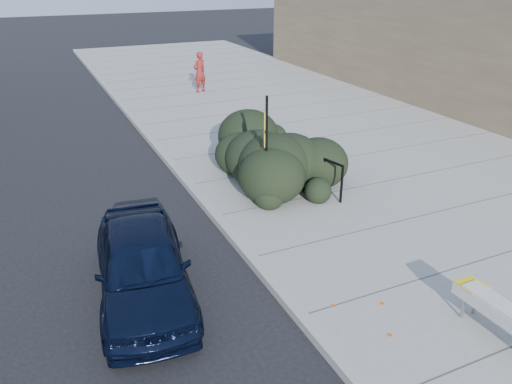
{
  "coord_description": "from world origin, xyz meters",
  "views": [
    {
      "loc": [
        -3.53,
        -7.75,
        5.46
      ],
      "look_at": [
        0.6,
        1.14,
        1.0
      ],
      "focal_mm": 35.0,
      "sensor_mm": 36.0,
      "label": 1
    }
  ],
  "objects_px": {
    "sedan_navy": "(143,265)",
    "pedestrian": "(200,72)",
    "bench": "(511,318)",
    "sign_post": "(266,143)",
    "bike_rack": "(333,176)"
  },
  "relations": [
    {
      "from": "bench",
      "to": "sign_post",
      "type": "distance_m",
      "value": 6.35
    },
    {
      "from": "sedan_navy",
      "to": "pedestrian",
      "type": "xyz_separation_m",
      "value": [
        5.99,
        14.29,
        0.39
      ]
    },
    {
      "from": "bench",
      "to": "sedan_navy",
      "type": "distance_m",
      "value": 6.0
    },
    {
      "from": "sign_post",
      "to": "pedestrian",
      "type": "bearing_deg",
      "value": 101.14
    },
    {
      "from": "pedestrian",
      "to": "sedan_navy",
      "type": "bearing_deg",
      "value": 44.8
    },
    {
      "from": "sign_post",
      "to": "sedan_navy",
      "type": "height_order",
      "value": "sign_post"
    },
    {
      "from": "bike_rack",
      "to": "sedan_navy",
      "type": "distance_m",
      "value": 5.49
    },
    {
      "from": "bench",
      "to": "pedestrian",
      "type": "bearing_deg",
      "value": 85.2
    },
    {
      "from": "bike_rack",
      "to": "sign_post",
      "type": "relative_size",
      "value": 0.37
    },
    {
      "from": "bench",
      "to": "sign_post",
      "type": "xyz_separation_m",
      "value": [
        -1.12,
        6.17,
        1.02
      ]
    },
    {
      "from": "bench",
      "to": "bike_rack",
      "type": "distance_m",
      "value": 5.62
    },
    {
      "from": "bike_rack",
      "to": "pedestrian",
      "type": "xyz_separation_m",
      "value": [
        0.83,
        12.39,
        0.31
      ]
    },
    {
      "from": "bike_rack",
      "to": "sedan_navy",
      "type": "height_order",
      "value": "sedan_navy"
    },
    {
      "from": "bike_rack",
      "to": "bench",
      "type": "bearing_deg",
      "value": -107.54
    },
    {
      "from": "bike_rack",
      "to": "sign_post",
      "type": "distance_m",
      "value": 1.89
    }
  ]
}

